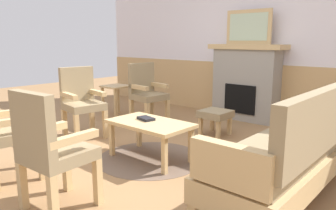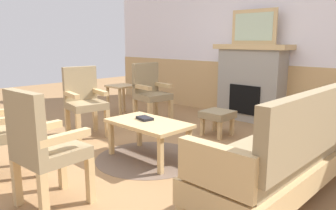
# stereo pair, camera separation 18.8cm
# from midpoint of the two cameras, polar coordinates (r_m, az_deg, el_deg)

# --- Properties ---
(ground_plane) EXTENTS (14.00, 14.00, 0.00)m
(ground_plane) POSITION_cam_midpoint_polar(r_m,az_deg,el_deg) (3.97, -4.77, -8.58)
(ground_plane) COLOR #997047
(wall_back) EXTENTS (7.20, 0.14, 2.70)m
(wall_back) POSITION_cam_midpoint_polar(r_m,az_deg,el_deg) (5.83, 14.10, 10.64)
(wall_back) COLOR white
(wall_back) RESTS_ON ground_plane
(fireplace) EXTENTS (1.30, 0.44, 1.28)m
(fireplace) POSITION_cam_midpoint_polar(r_m,az_deg,el_deg) (5.65, 12.61, 4.00)
(fireplace) COLOR gray
(fireplace) RESTS_ON ground_plane
(framed_picture) EXTENTS (0.80, 0.04, 0.56)m
(framed_picture) POSITION_cam_midpoint_polar(r_m,az_deg,el_deg) (5.61, 13.02, 13.22)
(framed_picture) COLOR tan
(framed_picture) RESTS_ON fireplace
(couch) EXTENTS (0.70, 1.80, 0.98)m
(couch) POSITION_cam_midpoint_polar(r_m,az_deg,el_deg) (2.93, 18.50, -8.19)
(couch) COLOR tan
(couch) RESTS_ON ground_plane
(coffee_table) EXTENTS (0.96, 0.56, 0.44)m
(coffee_table) POSITION_cam_midpoint_polar(r_m,az_deg,el_deg) (3.70, -4.63, -3.78)
(coffee_table) COLOR tan
(coffee_table) RESTS_ON ground_plane
(round_rug) EXTENTS (1.23, 1.23, 0.01)m
(round_rug) POSITION_cam_midpoint_polar(r_m,az_deg,el_deg) (3.82, -4.54, -9.34)
(round_rug) COLOR brown
(round_rug) RESTS_ON ground_plane
(book_on_table) EXTENTS (0.23, 0.17, 0.03)m
(book_on_table) POSITION_cam_midpoint_polar(r_m,az_deg,el_deg) (3.78, -5.33, -2.39)
(book_on_table) COLOR black
(book_on_table) RESTS_ON coffee_table
(footstool) EXTENTS (0.40, 0.40, 0.36)m
(footstool) POSITION_cam_midpoint_polar(r_m,az_deg,el_deg) (4.69, 7.20, -1.86)
(footstool) COLOR tan
(footstool) RESTS_ON ground_plane
(armchair_near_fireplace) EXTENTS (0.53, 0.53, 0.98)m
(armchair_near_fireplace) POSITION_cam_midpoint_polar(r_m,az_deg,el_deg) (5.32, -4.83, 2.55)
(armchair_near_fireplace) COLOR tan
(armchair_near_fireplace) RESTS_ON ground_plane
(armchair_by_window_left) EXTENTS (0.55, 0.55, 0.98)m
(armchair_by_window_left) POSITION_cam_midpoint_polar(r_m,az_deg,el_deg) (4.71, -16.10, 1.00)
(armchair_by_window_left) COLOR tan
(armchair_by_window_left) RESTS_ON ground_plane
(armchair_front_left) EXTENTS (0.54, 0.54, 0.98)m
(armchair_front_left) POSITION_cam_midpoint_polar(r_m,az_deg,el_deg) (3.51, -28.71, -3.41)
(armchair_front_left) COLOR tan
(armchair_front_left) RESTS_ON ground_plane
(armchair_front_center) EXTENTS (0.52, 0.52, 0.98)m
(armchair_front_center) POSITION_cam_midpoint_polar(r_m,az_deg,el_deg) (2.73, -21.95, -6.74)
(armchair_front_center) COLOR tan
(armchair_front_center) RESTS_ON ground_plane
(side_table) EXTENTS (0.44, 0.44, 0.55)m
(side_table) POSITION_cam_midpoint_polar(r_m,az_deg,el_deg) (5.92, -9.93, 2.30)
(side_table) COLOR tan
(side_table) RESTS_ON ground_plane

